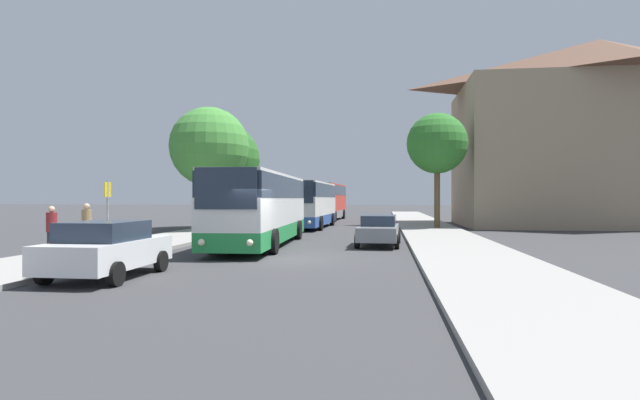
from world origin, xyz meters
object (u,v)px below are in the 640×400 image
object	(u,v)px
parked_car_left_curb	(107,249)
bus_stop_sign	(108,207)
bus_rear	(327,201)
tree_left_near	(223,160)
parked_car_right_near	(379,230)
tree_right_near	(437,144)
bus_front	(262,208)
bus_middle	(310,204)
tree_left_far	(209,147)
pedestrian_waiting_near	(52,231)
pedestrian_waiting_far	(87,227)

from	to	relation	value
parked_car_left_curb	bus_stop_sign	size ratio (longest dim) A/B	1.49
bus_rear	tree_left_near	size ratio (longest dim) A/B	1.56
parked_car_right_near	tree_right_near	world-z (taller)	tree_right_near
tree_left_near	tree_right_near	size ratio (longest dim) A/B	0.95
bus_front	bus_middle	world-z (taller)	bus_middle
bus_rear	bus_middle	bearing A→B (deg)	-86.97
bus_middle	bus_stop_sign	size ratio (longest dim) A/B	3.91
bus_stop_sign	tree_left_far	distance (m)	12.59
pedestrian_waiting_near	tree_left_far	distance (m)	15.29
tree_right_near	parked_car_left_curb	bearing A→B (deg)	-116.30
tree_left_near	bus_stop_sign	bearing A→B (deg)	-87.63
parked_car_right_near	tree_left_near	distance (m)	17.38
tree_left_near	bus_middle	bearing A→B (deg)	9.39
pedestrian_waiting_far	tree_right_near	distance (m)	23.51
bus_stop_sign	tree_left_far	xyz separation A→B (m)	(-0.10, 12.05, 3.65)
tree_left_near	tree_right_near	xyz separation A→B (m)	(15.40, -0.09, 0.96)
bus_stop_sign	pedestrian_waiting_far	world-z (taller)	bus_stop_sign
pedestrian_waiting_near	tree_right_near	world-z (taller)	tree_right_near
bus_stop_sign	tree_right_near	size ratio (longest dim) A/B	0.34
pedestrian_waiting_near	tree_right_near	size ratio (longest dim) A/B	0.22
parked_car_left_curb	pedestrian_waiting_near	size ratio (longest dim) A/B	2.33
parked_car_right_near	tree_left_far	world-z (taller)	tree_left_far
parked_car_right_near	bus_stop_sign	world-z (taller)	bus_stop_sign
bus_middle	pedestrian_waiting_near	world-z (taller)	bus_middle
bus_middle	pedestrian_waiting_far	world-z (taller)	bus_middle
bus_front	pedestrian_waiting_near	world-z (taller)	bus_front
bus_front	bus_stop_sign	bearing A→B (deg)	-148.71
parked_car_left_curb	bus_front	bearing A→B (deg)	78.67
parked_car_right_near	tree_left_far	distance (m)	14.26
bus_front	bus_rear	distance (m)	27.01
tree_right_near	bus_rear	bearing A→B (deg)	123.29
bus_front	bus_stop_sign	world-z (taller)	bus_front
parked_car_left_curb	tree_right_near	xyz separation A→B (m)	(11.15, 22.56, 5.15)
bus_middle	parked_car_left_curb	xyz separation A→B (m)	(-2.06, -23.69, -0.98)
pedestrian_waiting_near	tree_left_far	size ratio (longest dim) A/B	0.22
pedestrian_waiting_near	pedestrian_waiting_far	world-z (taller)	pedestrian_waiting_far
bus_rear	tree_left_far	distance (m)	19.69
bus_middle	tree_right_near	distance (m)	10.06
bus_rear	tree_left_near	distance (m)	15.65
bus_middle	parked_car_right_near	distance (m)	14.36
pedestrian_waiting_near	tree_left_near	distance (m)	19.51
bus_stop_sign	tree_right_near	distance (m)	22.45
bus_middle	tree_left_far	xyz separation A→B (m)	(-5.73, -5.53, 3.71)
bus_stop_sign	parked_car_left_curb	bearing A→B (deg)	-59.70
tree_right_near	tree_left_near	bearing A→B (deg)	179.68
bus_middle	parked_car_left_curb	distance (m)	23.80
parked_car_left_curb	parked_car_right_near	bearing A→B (deg)	54.65
parked_car_right_near	tree_right_near	xyz separation A→B (m)	(3.87, 12.21, 5.22)
bus_middle	pedestrian_waiting_near	xyz separation A→B (m)	(-6.25, -20.14, -0.75)
bus_front	parked_car_left_curb	world-z (taller)	bus_front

